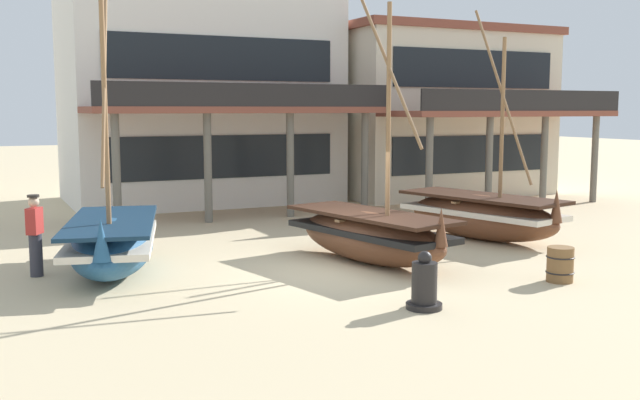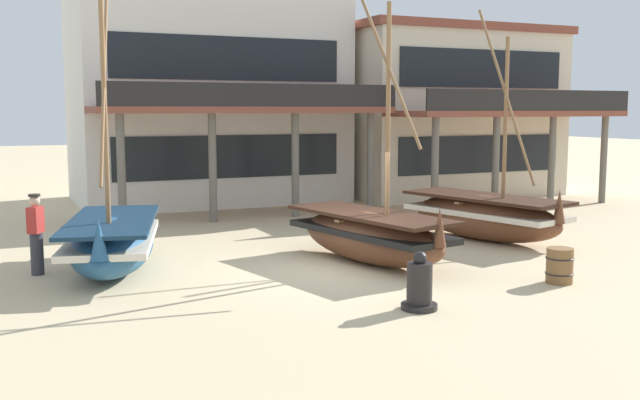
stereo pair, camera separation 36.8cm
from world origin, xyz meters
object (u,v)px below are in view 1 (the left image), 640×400
Objects in this scene: harbor_building_main at (198,64)px; fishing_boat_centre_large at (112,243)px; fishing_boat_near_left at (371,234)px; wooden_barrel at (560,264)px; harbor_building_annex at (434,112)px; fishing_boat_far_right at (482,215)px; fisherman_by_hull at (35,236)px; capstan_winch at (424,286)px.

fishing_boat_centre_large is at bearing -114.76° from harbor_building_main.
wooden_barrel is at bearing -52.55° from fishing_boat_near_left.
harbor_building_main is at bearing 99.54° from wooden_barrel.
wooden_barrel is 0.07× the size of harbor_building_main.
fishing_boat_centre_large is 9.16m from wooden_barrel.
fishing_boat_near_left is 14.45m from harbor_building_annex.
harbor_building_annex is at bearing -10.84° from harbor_building_main.
fishing_boat_far_right is (4.10, 1.31, 0.02)m from fishing_boat_near_left.
capstan_winch is at bearing -43.46° from fisherman_by_hull.
harbor_building_annex reaches higher than fishing_boat_far_right.
fishing_boat_near_left is 4.09m from wooden_barrel.
fishing_boat_near_left is 1.04× the size of fishing_boat_centre_large.
fisherman_by_hull is (-10.95, 0.45, 0.18)m from fishing_boat_far_right.
fishing_boat_centre_large is 0.57× the size of harbor_building_main.
fishing_boat_near_left reaches higher than wooden_barrel.
fisherman_by_hull is 2.41× the size of wooden_barrel.
fisherman_by_hull reaches higher than capstan_winch.
harbor_building_annex reaches higher than fisherman_by_hull.
fishing_boat_near_left is 1.01× the size of fishing_boat_far_right.
wooden_barrel is (3.54, 0.49, -0.05)m from capstan_winch.
fishing_boat_far_right is at bearing -117.45° from harbor_building_annex.
fishing_boat_far_right is 5.89× the size of capstan_winch.
harbor_building_main reaches higher than fisherman_by_hull.
fishing_boat_centre_large is at bearing 179.11° from fishing_boat_far_right.
wooden_barrel is at bearing 7.96° from capstan_winch.
fishing_boat_far_right is 7.21m from capstan_winch.
harbor_building_annex reaches higher than capstan_winch.
capstan_winch is 1.44× the size of wooden_barrel.
fishing_boat_far_right is at bearing -2.38° from fisherman_by_hull.
harbor_building_main is at bearing 87.01° from capstan_winch.
fishing_boat_centre_large is 5.71× the size of capstan_winch.
wooden_barrel is 16.83m from harbor_building_main.
capstan_winch is at bearing -105.79° from fishing_boat_near_left.
fishing_boat_near_left is 4.30m from fishing_boat_far_right.
fishing_boat_far_right is at bearing 44.40° from capstan_winch.
wooden_barrel is 0.08× the size of harbor_building_annex.
capstan_winch is 0.10× the size of harbor_building_main.
harbor_building_main is (-4.29, 11.38, 4.42)m from fishing_boat_far_right.
fishing_boat_far_right is 12.94m from harbor_building_main.
harbor_building_main reaches higher than fishing_boat_near_left.
fishing_boat_centre_large is 0.66× the size of harbor_building_annex.
fishing_boat_far_right is at bearing 17.77° from fishing_boat_near_left.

